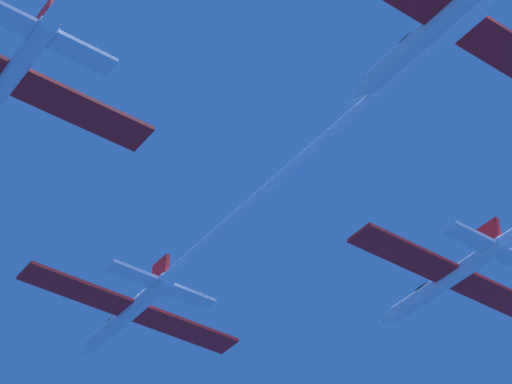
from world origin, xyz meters
name	(u,v)px	position (x,y,z in m)	size (l,w,h in m)	color
jet_lead	(293,171)	(0.30, -21.74, -0.08)	(18.77, 69.27, 3.11)	white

